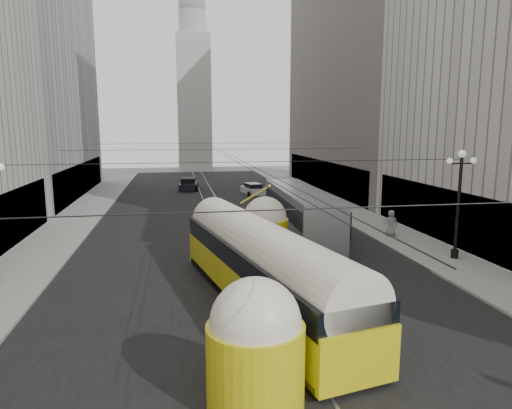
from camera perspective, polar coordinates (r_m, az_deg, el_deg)
name	(u,v)px	position (r m, az deg, el deg)	size (l,w,h in m)	color
road	(219,219)	(39.16, -4.59, -1.87)	(20.00, 85.00, 0.02)	black
sidewalk_left	(81,215)	(43.26, -21.08, -1.29)	(4.00, 72.00, 0.15)	gray
sidewalk_right	(339,207)	(45.17, 10.31, -0.35)	(4.00, 72.00, 0.15)	gray
rail_left	(211,220)	(39.10, -5.68, -1.91)	(0.12, 85.00, 0.04)	gray
rail_right	(228,219)	(39.23, -3.49, -1.84)	(0.12, 85.00, 0.04)	gray
building_left_far	(16,65)	(56.55, -27.85, 15.18)	(12.60, 28.60, 28.60)	#999999
building_right_far	(372,55)	(59.24, 14.24, 17.63)	(12.60, 32.60, 32.60)	#514C47
distant_tower	(194,87)	(86.08, -7.81, 14.35)	(6.00, 6.00, 31.36)	#B2AFA8
lamppost_right_mid	(459,198)	(28.96, 24.02, 0.75)	(1.86, 0.44, 6.37)	black
catenary	(221,151)	(37.43, -4.38, 6.68)	(25.00, 72.00, 0.23)	black
streetcar	(262,265)	(20.03, 0.75, -7.60)	(5.84, 17.13, 3.83)	gold
city_bus	(300,210)	(33.10, 5.50, -0.74)	(3.20, 13.45, 3.40)	#95989A
sedan_white_far	(253,189)	(53.44, -0.37, 1.91)	(2.46, 4.41, 1.31)	white
sedan_dark_far	(189,184)	(57.96, -8.37, 2.51)	(2.62, 5.04, 1.52)	black
pedestrian_crossing_a	(270,395)	(12.96, 1.77, -22.75)	(0.63, 0.42, 1.74)	#222428
pedestrian_sidewalk_right	(391,223)	(33.77, 16.51, -2.24)	(0.91, 0.56, 1.86)	slate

